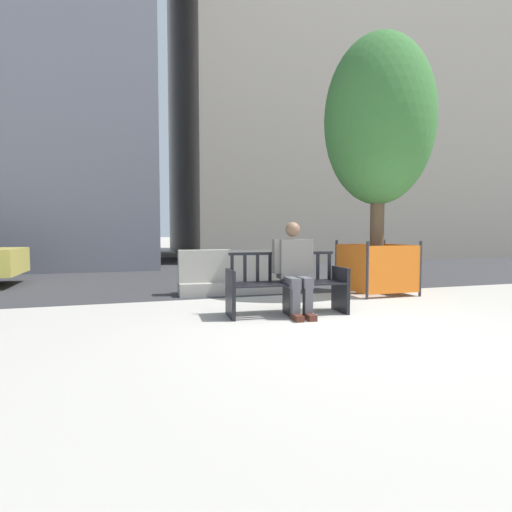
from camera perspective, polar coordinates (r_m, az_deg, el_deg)
ground_plane at (r=5.08m, az=14.60°, el=-10.00°), size 200.00×200.00×0.00m
street_asphalt at (r=13.21m, az=-5.73°, el=-1.69°), size 120.00×12.00×0.01m
street_bench at (r=5.70m, az=4.42°, el=-4.38°), size 1.71×0.61×0.88m
seated_person at (r=5.65m, az=5.51°, el=-1.47°), size 0.59×0.74×1.31m
jersey_barrier_centre at (r=7.66m, az=-3.53°, el=-2.82°), size 2.03×0.77×0.84m
street_tree at (r=8.21m, az=17.15°, el=17.92°), size 2.03×2.03×4.85m
construction_fence at (r=7.96m, az=16.81°, el=-1.51°), size 1.16×1.16×1.01m
building_far_right at (r=34.34m, az=32.33°, el=23.50°), size 14.11×8.63×26.55m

